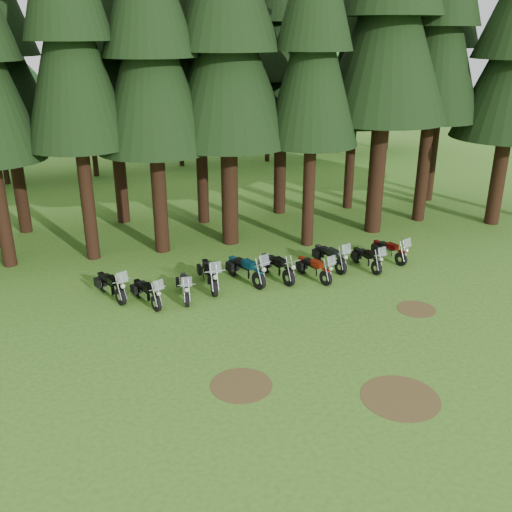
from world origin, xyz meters
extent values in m
plane|color=#386C1E|center=(0.00, 0.00, 0.00)|extent=(120.00, 120.00, 0.00)
cylinder|color=#321B10|center=(-9.78, 9.82, 2.76)|extent=(0.58, 0.58, 5.53)
cylinder|color=#321B10|center=(-6.29, 9.51, 2.99)|extent=(0.58, 0.58, 5.99)
cone|color=black|center=(-6.29, 9.51, 8.73)|extent=(4.32, 4.32, 7.49)
cylinder|color=#321B10|center=(-3.21, 9.40, 2.78)|extent=(0.66, 0.66, 5.57)
cone|color=black|center=(-3.21, 9.40, 8.12)|extent=(4.95, 4.95, 6.96)
cylinder|color=#321B10|center=(0.07, 9.44, 2.85)|extent=(0.77, 0.77, 5.70)
cone|color=black|center=(0.07, 9.44, 8.31)|extent=(5.81, 5.81, 7.12)
cylinder|color=#321B10|center=(3.43, 8.02, 2.85)|extent=(0.55, 0.55, 5.71)
cone|color=black|center=(3.43, 8.02, 8.32)|extent=(4.15, 4.15, 7.14)
cylinder|color=#321B10|center=(7.37, 8.76, 3.31)|extent=(0.80, 0.80, 6.62)
cone|color=black|center=(7.37, 8.76, 9.65)|extent=(5.98, 5.98, 8.27)
cylinder|color=#321B10|center=(10.62, 9.61, 3.17)|extent=(0.64, 0.64, 6.35)
cone|color=black|center=(10.62, 9.61, 9.26)|extent=(4.79, 4.79, 7.93)
cylinder|color=#321B10|center=(13.94, 7.83, 2.71)|extent=(0.72, 0.72, 5.41)
cylinder|color=#321B10|center=(-9.26, 14.35, 2.76)|extent=(0.60, 0.60, 5.53)
cone|color=black|center=(-9.26, 14.35, 8.06)|extent=(4.52, 4.52, 6.91)
cylinder|color=#321B10|center=(-4.38, 14.40, 2.78)|extent=(0.65, 0.65, 5.55)
cone|color=black|center=(-4.38, 14.40, 8.10)|extent=(4.85, 4.85, 6.94)
cylinder|color=#321B10|center=(-0.37, 12.94, 2.76)|extent=(0.58, 0.58, 5.52)
cone|color=black|center=(-0.37, 12.94, 8.05)|extent=(4.35, 4.35, 6.90)
cylinder|color=#321B10|center=(4.04, 13.25, 2.35)|extent=(0.66, 0.66, 4.70)
cone|color=black|center=(4.04, 13.25, 6.85)|extent=(4.94, 4.94, 5.87)
cone|color=black|center=(4.04, 13.25, 9.62)|extent=(3.95, 3.95, 4.96)
cylinder|color=#321B10|center=(8.07, 12.86, 2.78)|extent=(0.53, 0.53, 5.56)
cone|color=black|center=(8.07, 12.86, 8.11)|extent=(3.94, 3.94, 6.95)
cylinder|color=#321B10|center=(13.36, 12.79, 2.82)|extent=(0.61, 0.61, 5.65)
cone|color=black|center=(13.36, 12.79, 8.24)|extent=(4.59, 4.59, 7.06)
cylinder|color=#321B10|center=(-10.73, 24.98, 1.40)|extent=(0.36, 0.36, 2.80)
sphere|color=#2C6128|center=(-9.61, 24.23, 4.48)|extent=(4.67, 4.67, 4.67)
cylinder|color=#321B10|center=(-4.99, 25.31, 1.27)|extent=(0.36, 0.36, 2.55)
sphere|color=#2C6128|center=(-4.99, 25.31, 4.67)|extent=(5.95, 5.95, 5.95)
sphere|color=#2C6128|center=(-3.97, 24.63, 4.08)|extent=(4.25, 4.25, 4.25)
cylinder|color=#321B10|center=(1.32, 26.50, 1.23)|extent=(0.36, 0.36, 2.47)
sphere|color=#2C6128|center=(1.32, 26.50, 4.53)|extent=(5.76, 5.76, 5.76)
sphere|color=#2C6128|center=(2.30, 25.84, 3.95)|extent=(4.12, 4.12, 4.12)
cylinder|color=#321B10|center=(7.92, 25.96, 1.76)|extent=(0.36, 0.36, 3.52)
sphere|color=#2C6128|center=(7.92, 25.96, 6.45)|extent=(8.21, 8.21, 8.21)
sphere|color=#2C6128|center=(9.33, 25.02, 5.63)|extent=(5.87, 5.87, 5.87)
cylinder|color=#321B10|center=(14.54, 27.22, 1.47)|extent=(0.36, 0.36, 2.94)
sphere|color=#2C6128|center=(14.54, 27.22, 5.39)|extent=(6.86, 6.86, 6.86)
sphere|color=#2C6128|center=(15.72, 26.43, 4.70)|extent=(4.90, 4.90, 4.90)
cylinder|color=#321B10|center=(19.09, 27.08, 1.76)|extent=(0.36, 0.36, 3.52)
sphere|color=#2C6128|center=(19.09, 27.08, 6.45)|extent=(8.20, 8.20, 8.20)
sphere|color=#2C6128|center=(20.49, 26.14, 5.62)|extent=(5.86, 5.86, 5.86)
cylinder|color=#4C3D1E|center=(-3.00, -2.00, 0.01)|extent=(1.80, 1.80, 0.01)
cylinder|color=#4C3D1E|center=(4.50, 0.50, 0.01)|extent=(1.40, 1.40, 0.01)
cylinder|color=#4C3D1E|center=(1.00, -4.00, 0.01)|extent=(2.20, 2.20, 0.01)
cylinder|color=black|center=(-5.66, 4.37, 0.33)|extent=(0.36, 0.67, 0.66)
cylinder|color=black|center=(-6.20, 5.82, 0.33)|extent=(0.36, 0.67, 0.66)
cube|color=silver|center=(-5.95, 5.14, 0.42)|extent=(0.50, 0.75, 0.34)
cube|color=black|center=(-5.87, 4.93, 0.78)|extent=(0.47, 0.62, 0.24)
cube|color=black|center=(-6.03, 5.36, 0.74)|extent=(0.47, 0.62, 0.12)
cube|color=silver|center=(-5.56, 4.09, 1.22)|extent=(0.44, 0.26, 0.39)
cylinder|color=black|center=(-4.51, 3.44, 0.31)|extent=(0.32, 0.62, 0.61)
cylinder|color=black|center=(-4.96, 4.81, 0.31)|extent=(0.32, 0.62, 0.61)
cube|color=silver|center=(-4.75, 4.17, 0.39)|extent=(0.45, 0.70, 0.32)
cube|color=black|center=(-4.68, 3.96, 0.72)|extent=(0.43, 0.57, 0.22)
cube|color=black|center=(-4.82, 4.37, 0.69)|extent=(0.43, 0.57, 0.11)
cube|color=silver|center=(-4.42, 3.17, 1.13)|extent=(0.41, 0.23, 0.37)
cylinder|color=black|center=(-3.38, 3.45, 0.30)|extent=(0.20, 0.61, 0.60)
cylinder|color=black|center=(-3.20, 4.85, 0.30)|extent=(0.20, 0.61, 0.60)
cube|color=silver|center=(-3.28, 4.20, 0.38)|extent=(0.33, 0.66, 0.31)
cube|color=black|center=(-3.31, 3.99, 0.71)|extent=(0.33, 0.53, 0.22)
cube|color=black|center=(-3.26, 4.41, 0.67)|extent=(0.33, 0.53, 0.11)
cube|color=silver|center=(-3.41, 3.18, 1.11)|extent=(0.39, 0.16, 0.36)
cylinder|color=black|center=(-2.20, 3.96, 0.36)|extent=(0.19, 0.72, 0.71)
cylinder|color=black|center=(-2.12, 5.63, 0.36)|extent=(0.19, 0.72, 0.71)
cube|color=silver|center=(-2.16, 4.85, 0.45)|extent=(0.34, 0.77, 0.37)
cube|color=black|center=(-2.17, 4.60, 0.84)|extent=(0.35, 0.61, 0.26)
cube|color=black|center=(-2.15, 5.10, 0.80)|extent=(0.35, 0.61, 0.13)
cube|color=silver|center=(-2.22, 3.64, 1.32)|extent=(0.46, 0.16, 0.43)
cylinder|color=black|center=(-0.38, 4.02, 0.36)|extent=(0.39, 0.73, 0.72)
cylinder|color=black|center=(-0.95, 5.61, 0.36)|extent=(0.39, 0.73, 0.72)
cube|color=silver|center=(-0.68, 4.87, 0.46)|extent=(0.55, 0.82, 0.37)
cube|color=navy|center=(-0.60, 4.63, 0.85)|extent=(0.51, 0.67, 0.26)
cube|color=black|center=(-0.77, 5.10, 0.80)|extent=(0.51, 0.67, 0.13)
cube|color=silver|center=(-0.26, 3.72, 1.33)|extent=(0.48, 0.28, 0.43)
cylinder|color=black|center=(0.84, 3.91, 0.35)|extent=(0.31, 0.71, 0.70)
cylinder|color=black|center=(0.45, 5.50, 0.35)|extent=(0.31, 0.71, 0.70)
cube|color=silver|center=(0.63, 4.76, 0.44)|extent=(0.46, 0.79, 0.36)
cube|color=black|center=(0.69, 4.52, 0.82)|extent=(0.45, 0.64, 0.25)
cube|color=black|center=(0.57, 4.99, 0.78)|extent=(0.45, 0.64, 0.13)
cylinder|color=black|center=(2.26, 3.49, 0.31)|extent=(0.31, 0.64, 0.63)
cylinder|color=black|center=(1.83, 4.90, 0.31)|extent=(0.31, 0.64, 0.63)
cube|color=silver|center=(2.03, 4.24, 0.40)|extent=(0.45, 0.71, 0.32)
cube|color=#A0210D|center=(2.10, 4.03, 0.74)|extent=(0.42, 0.58, 0.23)
cube|color=black|center=(1.97, 4.45, 0.70)|extent=(0.42, 0.58, 0.11)
cube|color=silver|center=(2.34, 3.21, 1.16)|extent=(0.42, 0.23, 0.38)
cylinder|color=black|center=(3.31, 4.27, 0.34)|extent=(0.26, 0.69, 0.67)
cylinder|color=black|center=(3.02, 5.83, 0.34)|extent=(0.26, 0.69, 0.67)
cube|color=silver|center=(3.16, 5.10, 0.43)|extent=(0.41, 0.75, 0.35)
cube|color=black|center=(3.20, 4.87, 0.80)|extent=(0.40, 0.61, 0.25)
cube|color=black|center=(3.12, 5.33, 0.76)|extent=(0.40, 0.61, 0.12)
cube|color=silver|center=(3.37, 3.97, 1.25)|extent=(0.44, 0.20, 0.40)
cylinder|color=black|center=(4.71, 3.76, 0.31)|extent=(0.20, 0.62, 0.61)
cylinder|color=black|center=(4.54, 5.19, 0.31)|extent=(0.20, 0.62, 0.61)
cube|color=silver|center=(4.62, 4.52, 0.39)|extent=(0.33, 0.67, 0.31)
cube|color=black|center=(4.64, 4.31, 0.72)|extent=(0.33, 0.54, 0.22)
cube|color=black|center=(4.60, 4.73, 0.68)|extent=(0.33, 0.54, 0.11)
cube|color=silver|center=(4.74, 3.49, 1.13)|extent=(0.40, 0.16, 0.37)
cylinder|color=black|center=(6.21, 4.29, 0.31)|extent=(0.29, 0.63, 0.61)
cylinder|color=black|center=(5.82, 5.69, 0.31)|extent=(0.29, 0.63, 0.61)
cube|color=silver|center=(6.00, 5.03, 0.39)|extent=(0.42, 0.70, 0.32)
cube|color=#590708|center=(6.06, 4.83, 0.73)|extent=(0.41, 0.57, 0.22)
cube|color=black|center=(5.95, 5.24, 0.69)|extent=(0.41, 0.57, 0.11)
cube|color=silver|center=(6.28, 4.02, 1.14)|extent=(0.41, 0.22, 0.37)
camera|label=1|loc=(-7.07, -15.22, 9.51)|focal=40.00mm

